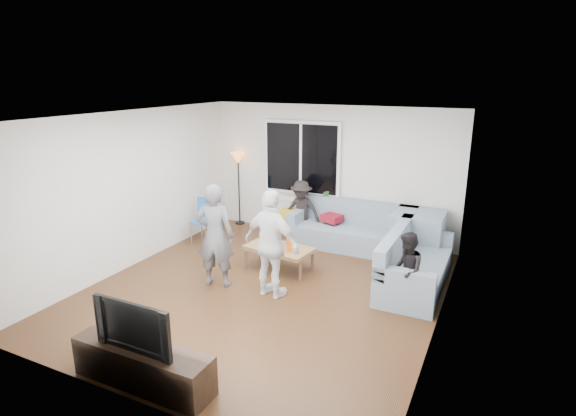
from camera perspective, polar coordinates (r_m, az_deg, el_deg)
The scene contains 30 objects.
floor at distance 7.13m, azimuth -2.86°, elevation -10.19°, with size 5.00×5.50×0.04m, color #56351C.
ceiling at distance 6.41m, azimuth -3.19°, elevation 11.45°, with size 5.00×5.50×0.04m, color white.
wall_back at distance 9.11m, azimuth 5.36°, elevation 4.41°, with size 5.00×0.04×2.60m, color silver.
wall_front at distance 4.57m, azimuth -20.04°, elevation -8.67°, with size 5.00×0.04×2.60m, color silver.
wall_left at distance 8.13m, azimuth -18.82°, elevation 2.18°, with size 0.04×5.50×2.60m, color silver.
wall_right at distance 5.93m, azimuth 18.95°, elevation -2.88°, with size 0.04×5.50×2.60m, color silver.
window_frame at distance 9.21m, azimuth 1.71°, elevation 6.19°, with size 1.62×0.06×1.47m, color white.
window_glass at distance 9.18m, azimuth 1.61°, elevation 6.15°, with size 1.50×0.02×1.35m, color black.
window_mullion at distance 9.17m, azimuth 1.58°, elevation 6.14°, with size 0.05×0.03×1.35m, color white.
radiator at distance 9.47m, azimuth 1.55°, elevation -1.26°, with size 1.30×0.12×0.62m, color silver.
potted_plant at distance 9.11m, azimuth 4.57°, elevation 1.15°, with size 0.19×0.15×0.34m, color #2E6628.
vase at distance 9.38m, azimuth 0.77°, elevation 1.10°, with size 0.16×0.16×0.17m, color silver.
sofa_back_section at distance 8.69m, azimuth 7.82°, elevation -2.23°, with size 2.30×0.85×0.85m, color gray, non-canonical shape.
sofa_right_section at distance 7.34m, azimuth 15.59°, elevation -6.22°, with size 0.85×2.00×0.85m, color gray, non-canonical shape.
sofa_corner at distance 8.42m, azimuth 15.75°, elevation -3.31°, with size 0.85×0.85×0.85m, color gray.
cushion_yellow at distance 9.08m, azimuth 0.34°, elevation -0.71°, with size 0.38×0.32×0.14m, color gold.
cushion_red at distance 8.84m, azimuth 5.43°, elevation -1.25°, with size 0.36×0.30×0.13m, color maroon.
coffee_table at distance 7.74m, azimuth -1.10°, elevation -6.21°, with size 1.10×0.60×0.40m, color #967648.
pitcher at distance 7.61m, azimuth -1.60°, elevation -4.31°, with size 0.17×0.17×0.17m, color maroon.
side_chair at distance 9.02m, azimuth -10.45°, elevation -1.63°, with size 0.40×0.40×0.86m, color #2A6AB9, non-canonical shape.
floor_lamp at distance 9.99m, azimuth -6.09°, elevation 2.37°, with size 0.32×0.32×1.56m, color orange, non-canonical shape.
player_left at distance 7.05m, azimuth -9.00°, elevation -3.40°, with size 0.59×0.39×1.61m, color #535359.
player_right at distance 6.63m, azimuth -2.03°, elevation -4.51°, with size 0.94×0.39×1.61m, color silver.
spectator_right at distance 6.57m, azimuth 14.40°, elevation -7.60°, with size 0.54×0.42×1.11m, color black.
spectator_back at distance 9.02m, azimuth 1.64°, elevation -0.28°, with size 0.77×0.44×1.19m, color black.
tv_console at distance 5.32m, azimuth -17.49°, elevation -18.05°, with size 1.60×0.40×0.44m, color #302418.
television at distance 5.06m, azimuth -17.97°, elevation -13.39°, with size 0.95×0.13×0.55m, color black.
bottle_d at distance 7.42m, azimuth 0.11°, elevation -4.64°, with size 0.07×0.07×0.22m, color orange.
bottle_c at distance 7.76m, azimuth 0.04°, elevation -3.78°, with size 0.07×0.07×0.20m, color black.
bottle_a at distance 7.87m, azimuth -2.52°, elevation -3.47°, with size 0.07×0.07×0.20m, color #BA5A0A.
Camera 1 is at (3.08, -5.60, 3.14)m, focal length 28.76 mm.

